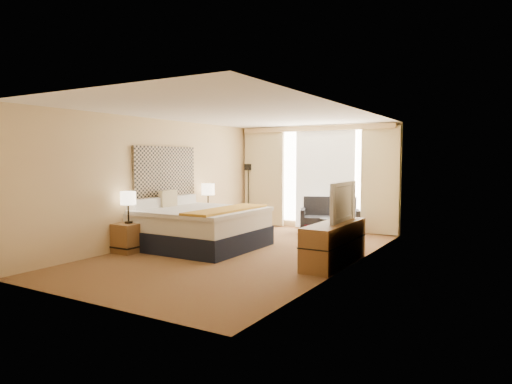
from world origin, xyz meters
The scene contains 21 objects.
floor centered at (0.00, 0.00, 0.00)m, with size 4.20×7.00×0.02m, color #4E1B16.
ceiling centered at (0.00, 0.00, 2.60)m, with size 4.20×7.00×0.02m, color white.
wall_back centered at (0.00, 3.50, 1.30)m, with size 4.20×0.02×2.60m, color #E0C388.
wall_front centered at (0.00, -3.50, 1.30)m, with size 4.20×0.02×2.60m, color #E0C388.
wall_left centered at (-2.10, 0.00, 1.30)m, with size 0.02×7.00×2.60m, color #E0C388.
wall_right centered at (2.10, 0.00, 1.30)m, with size 0.02×7.00×2.60m, color #E0C388.
headboard centered at (-2.06, 0.20, 1.28)m, with size 0.06×1.85×1.50m, color black.
nightstand_left centered at (-1.87, -1.05, 0.28)m, with size 0.45×0.52×0.55m, color olive.
nightstand_right centered at (-1.87, 1.45, 0.28)m, with size 0.45×0.52×0.55m, color olive.
media_dresser centered at (1.83, 0.00, 0.35)m, with size 0.50×1.80×0.70m, color olive.
window centered at (0.25, 3.47, 1.32)m, with size 2.30×0.02×2.30m, color silver.
curtains centered at (0.00, 3.39, 1.41)m, with size 4.12×0.19×2.56m.
bed centered at (-1.06, 0.04, 0.41)m, with size 2.30×2.10×1.12m.
loveseat centered at (0.55, 3.04, 0.28)m, with size 1.55×1.20×0.86m.
floor_lamp centered at (-1.90, 3.30, 1.15)m, with size 0.21×0.21×1.63m.
desk_chair centered at (0.95, 2.11, 0.42)m, with size 0.45×0.45×0.94m.
lamp_left centered at (-1.86, -1.06, 1.02)m, with size 0.29×0.29×0.61m.
lamp_right centered at (-1.83, 1.40, 1.05)m, with size 0.30×0.30×0.64m.
tissue_box centered at (-1.81, -0.89, 0.60)m, with size 0.11×0.11×0.10m, color #98C2EB.
telephone centered at (-1.76, 1.28, 0.58)m, with size 0.17×0.13×0.06m, color black.
television centered at (1.78, 0.22, 1.04)m, with size 1.16×0.15×0.67m, color black.
Camera 1 is at (4.56, -7.16, 1.76)m, focal length 32.00 mm.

